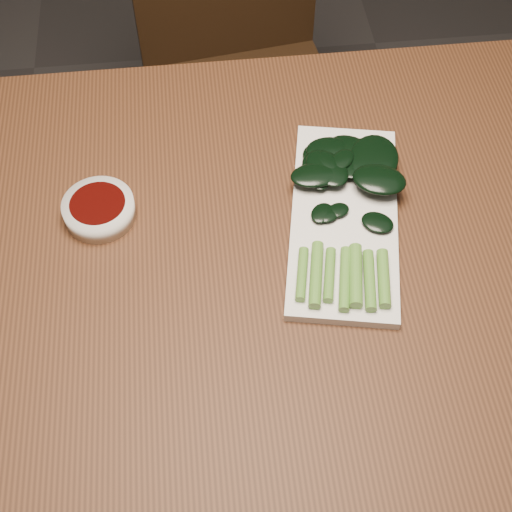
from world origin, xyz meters
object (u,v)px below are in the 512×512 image
object	(u,v)px
table	(247,289)
gai_lan	(349,189)
chair_far	(239,68)
serving_plate	(344,218)
sauce_bowl	(99,209)

from	to	relation	value
table	gai_lan	xyz separation A→B (m)	(0.15, 0.08, 0.10)
chair_far	serving_plate	size ratio (longest dim) A/B	2.54
chair_far	gai_lan	world-z (taller)	chair_far
table	serving_plate	distance (m)	0.17
sauce_bowl	table	bearing A→B (deg)	-26.39
table	chair_far	bearing A→B (deg)	85.73
chair_far	serving_plate	xyz separation A→B (m)	(0.09, -0.64, 0.27)
table	chair_far	size ratio (longest dim) A/B	1.57
sauce_bowl	gai_lan	xyz separation A→B (m)	(0.34, -0.01, 0.01)
table	gai_lan	bearing A→B (deg)	29.15
table	sauce_bowl	size ratio (longest dim) A/B	14.31
table	chair_far	distance (m)	0.72
table	serving_plate	bearing A→B (deg)	19.70
sauce_bowl	serving_plate	distance (m)	0.34
serving_plate	gai_lan	size ratio (longest dim) A/B	1.13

